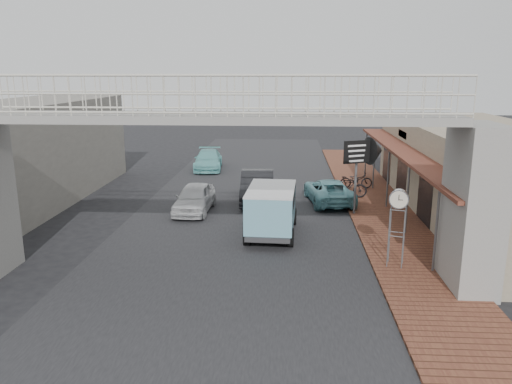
# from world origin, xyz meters

# --- Properties ---
(ground) EXTENTS (120.00, 120.00, 0.00)m
(ground) POSITION_xyz_m (0.00, 0.00, 0.00)
(ground) COLOR black
(ground) RESTS_ON ground
(road_strip) EXTENTS (10.00, 60.00, 0.01)m
(road_strip) POSITION_xyz_m (0.00, 0.00, 0.01)
(road_strip) COLOR black
(road_strip) RESTS_ON ground
(sidewalk) EXTENTS (3.00, 40.00, 0.10)m
(sidewalk) POSITION_xyz_m (6.50, 3.00, 0.05)
(sidewalk) COLOR brown
(sidewalk) RESTS_ON ground
(shophouse_row) EXTENTS (7.20, 18.00, 4.00)m
(shophouse_row) POSITION_xyz_m (10.97, 4.00, 2.01)
(shophouse_row) COLOR gray
(shophouse_row) RESTS_ON ground
(footbridge) EXTENTS (16.40, 2.40, 6.34)m
(footbridge) POSITION_xyz_m (0.00, -4.00, 3.18)
(footbridge) COLOR gray
(footbridge) RESTS_ON ground
(building_far_left) EXTENTS (5.00, 14.00, 5.00)m
(building_far_left) POSITION_xyz_m (-11.00, 6.00, 2.50)
(building_far_left) COLOR gray
(building_far_left) RESTS_ON ground
(white_hatchback) EXTENTS (1.69, 3.92, 1.32)m
(white_hatchback) POSITION_xyz_m (-2.24, 3.87, 0.66)
(white_hatchback) COLOR silver
(white_hatchback) RESTS_ON ground
(dark_sedan) EXTENTS (1.85, 4.75, 1.54)m
(dark_sedan) POSITION_xyz_m (0.59, 5.95, 0.77)
(dark_sedan) COLOR black
(dark_sedan) RESTS_ON ground
(angkot_curb) EXTENTS (2.57, 4.57, 1.21)m
(angkot_curb) POSITION_xyz_m (4.20, 5.94, 0.60)
(angkot_curb) COLOR #67ABB3
(angkot_curb) RESTS_ON ground
(angkot_far) EXTENTS (2.20, 4.54, 1.28)m
(angkot_far) POSITION_xyz_m (-3.25, 14.37, 0.64)
(angkot_far) COLOR #6EBEBF
(angkot_far) RESTS_ON ground
(angkot_van) EXTENTS (2.06, 4.17, 2.00)m
(angkot_van) POSITION_xyz_m (1.50, 0.65, 1.27)
(angkot_van) COLOR black
(angkot_van) RESTS_ON ground
(motorcycle_near) EXTENTS (1.79, 0.68, 0.93)m
(motorcycle_near) POSITION_xyz_m (5.94, 8.85, 0.57)
(motorcycle_near) COLOR black
(motorcycle_near) RESTS_ON sidewalk
(motorcycle_far) EXTENTS (1.85, 0.58, 1.10)m
(motorcycle_far) POSITION_xyz_m (5.30, 6.71, 0.65)
(motorcycle_far) COLOR black
(motorcycle_far) RESTS_ON sidewalk
(street_clock) EXTENTS (0.68, 0.62, 2.62)m
(street_clock) POSITION_xyz_m (5.75, -2.59, 2.27)
(street_clock) COLOR #59595B
(street_clock) RESTS_ON sidewalk
(arrow_sign) EXTENTS (2.09, 1.43, 3.48)m
(arrow_sign) POSITION_xyz_m (5.99, 4.05, 2.91)
(arrow_sign) COLOR #59595B
(arrow_sign) RESTS_ON sidewalk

